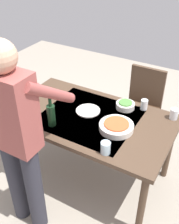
# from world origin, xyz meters

# --- Properties ---
(ground_plane) EXTENTS (6.00, 6.00, 0.00)m
(ground_plane) POSITION_xyz_m (0.00, 0.00, 0.00)
(ground_plane) COLOR #9E9384
(dining_table) EXTENTS (1.54, 0.90, 0.76)m
(dining_table) POSITION_xyz_m (0.00, 0.00, 0.68)
(dining_table) COLOR #4C3828
(dining_table) RESTS_ON ground_plane
(chair_near) EXTENTS (0.40, 0.40, 0.91)m
(chair_near) POSITION_xyz_m (-0.23, -0.83, 0.53)
(chair_near) COLOR #352114
(chair_near) RESTS_ON ground_plane
(person_server) EXTENTS (0.42, 0.61, 1.69)m
(person_server) POSITION_xyz_m (0.20, 0.71, 0.96)
(person_server) COLOR #2D2D38
(person_server) RESTS_ON ground_plane
(wine_bottle) EXTENTS (0.07, 0.07, 0.30)m
(wine_bottle) POSITION_xyz_m (0.23, 0.27, 0.87)
(wine_bottle) COLOR black
(wine_bottle) RESTS_ON dining_table
(wine_glass_left) EXTENTS (0.07, 0.07, 0.15)m
(wine_glass_left) POSITION_xyz_m (0.69, 0.23, 0.86)
(wine_glass_left) COLOR white
(wine_glass_left) RESTS_ON dining_table
(water_cup_near_left) EXTENTS (0.07, 0.07, 0.10)m
(water_cup_near_left) POSITION_xyz_m (-0.39, -0.37, 0.81)
(water_cup_near_left) COLOR silver
(water_cup_near_left) RESTS_ON dining_table
(water_cup_near_right) EXTENTS (0.07, 0.07, 0.10)m
(water_cup_near_right) POSITION_xyz_m (-0.68, -0.35, 0.81)
(water_cup_near_right) COLOR silver
(water_cup_near_right) RESTS_ON dining_table
(water_cup_far_left) EXTENTS (0.08, 0.08, 0.10)m
(water_cup_far_left) POSITION_xyz_m (-0.35, 0.36, 0.81)
(water_cup_far_left) COLOR silver
(water_cup_far_left) RESTS_ON dining_table
(serving_bowl_pasta) EXTENTS (0.30, 0.30, 0.07)m
(serving_bowl_pasta) POSITION_xyz_m (-0.30, 0.05, 0.79)
(serving_bowl_pasta) COLOR silver
(serving_bowl_pasta) RESTS_ON dining_table
(side_bowl_salad) EXTENTS (0.18, 0.18, 0.07)m
(side_bowl_salad) POSITION_xyz_m (-0.23, -0.29, 0.79)
(side_bowl_salad) COLOR silver
(side_bowl_salad) RESTS_ON dining_table
(dinner_plate_near) EXTENTS (0.23, 0.23, 0.01)m
(dinner_plate_near) POSITION_xyz_m (0.06, -0.07, 0.76)
(dinner_plate_near) COLOR silver
(dinner_plate_near) RESTS_ON dining_table
(table_knife) EXTENTS (0.03, 0.20, 0.00)m
(table_knife) POSITION_xyz_m (0.56, -0.16, 0.76)
(table_knife) COLOR silver
(table_knife) RESTS_ON dining_table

